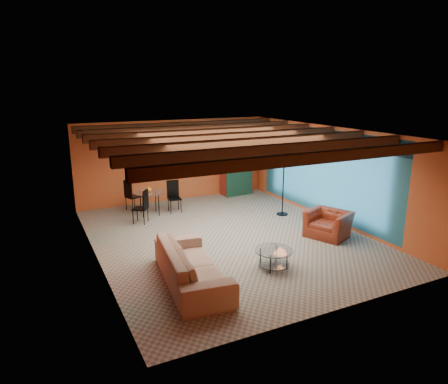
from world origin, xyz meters
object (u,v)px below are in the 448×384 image
sofa (192,265)px  vase (148,180)px  floor_lamp (283,181)px  potted_plant (236,138)px  dining_table (149,199)px  armchair (328,224)px  coffee_table (274,259)px  armoire (236,170)px

sofa → vase: size_ratio=13.92×
floor_lamp → vase: (-3.60, 1.76, 0.02)m
sofa → potted_plant: (3.96, 5.64, 1.64)m
potted_plant → dining_table: bearing=-164.0°
armchair → potted_plant: potted_plant is taller
sofa → coffee_table: bearing=-87.3°
coffee_table → potted_plant: 6.42m
sofa → dining_table: (0.49, 4.64, 0.11)m
coffee_table → dining_table: size_ratio=0.43×
sofa → vase: bearing=1.1°
dining_table → vase: (0.00, 0.00, 0.58)m
dining_table → armoire: (3.47, 0.99, 0.40)m
armchair → potted_plant: 5.11m
sofa → vase: (0.49, 4.64, 0.69)m
coffee_table → vase: (-1.33, 4.79, 0.86)m
sofa → dining_table: dining_table is taller
floor_lamp → potted_plant: bearing=92.8°
dining_table → floor_lamp: (3.60, -1.76, 0.56)m
armchair → floor_lamp: floor_lamp is taller
dining_table → vase: bearing=0.0°
dining_table → potted_plant: bearing=16.0°
armoire → armchair: bearing=-92.7°
armchair → dining_table: bearing=-160.0°
coffee_table → armoire: 6.20m
armoire → potted_plant: size_ratio=3.87×
armchair → vase: size_ratio=5.57×
floor_lamp → potted_plant: (-0.13, 2.76, 0.97)m
sofa → potted_plant: potted_plant is taller
armchair → floor_lamp: (-0.01, 2.06, 0.71)m
armchair → dining_table: 5.26m
armchair → coffee_table: size_ratio=1.28×
potted_plant → coffee_table: bearing=-110.3°
dining_table → potted_plant: 3.92m
coffee_table → vase: 5.04m
dining_table → armoire: armoire is taller
sofa → dining_table: 4.67m
sofa → potted_plant: size_ratio=5.63×
coffee_table → sofa: bearing=175.6°
vase → coffee_table: bearing=-74.5°
armchair → potted_plant: (-0.14, 4.82, 1.68)m
armchair → coffee_table: armchair is taller
dining_table → floor_lamp: 4.05m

